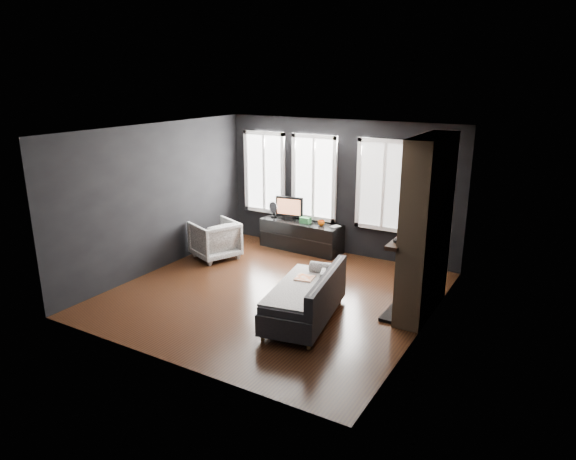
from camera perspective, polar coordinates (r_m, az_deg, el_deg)
The scene contains 18 objects.
floor at distance 8.66m, azimuth -1.59°, elevation -7.07°, with size 5.00×5.00×0.00m, color black.
ceiling at distance 7.96m, azimuth -1.74°, elevation 11.00°, with size 5.00×5.00×0.00m, color white.
wall_back at distance 10.35m, azimuth 5.70°, elevation 4.71°, with size 5.00×0.02×2.70m, color black.
wall_left at distance 9.73m, azimuth -14.28°, elevation 3.49°, with size 0.02×5.00×2.70m, color black.
wall_right at distance 7.25m, azimuth 15.35°, elevation -1.08°, with size 0.02×5.00×2.70m, color black.
windows at distance 10.35m, azimuth 3.47°, elevation 10.53°, with size 4.00×0.16×1.76m, color white, non-canonical shape.
fireplace at distance 7.86m, azimuth 15.13°, elevation 0.30°, with size 0.70×1.62×2.70m, color #93724C, non-canonical shape.
sofa at distance 7.64m, azimuth 1.84°, elevation -7.26°, with size 0.90×1.80×0.77m, color black, non-canonical shape.
stripe_pillow at distance 7.76m, azimuth 3.89°, elevation -5.54°, with size 0.06×0.28×0.28m, color gray.
armchair at distance 10.28m, azimuth -8.13°, elevation -0.85°, with size 0.81×0.76×0.83m, color silver.
media_console at distance 10.70m, azimuth 1.50°, elevation -0.62°, with size 1.75×0.55×0.60m, color black, non-canonical shape.
monitor at distance 10.73m, azimuth 0.15°, elevation 2.62°, with size 0.61×0.13×0.55m, color black, non-canonical shape.
desk_fan at distance 10.92m, azimuth -1.58°, elevation 2.33°, with size 0.24×0.24×0.35m, color #969696, non-canonical shape.
mug at distance 10.34m, azimuth 3.72°, elevation 0.85°, with size 0.13×0.11×0.13m, color #C54C07.
book at distance 10.32m, azimuth 4.99°, elevation 0.99°, with size 0.15×0.02×0.21m, color #9E957B.
storage_box at distance 10.51m, azimuth 1.95°, elevation 1.10°, with size 0.21×0.14×0.12m, color #2B7239.
mantel_vase at distance 8.35m, azimuth 14.30°, elevation 1.05°, with size 0.16×0.17×0.16m, color gold.
mantel_clock at distance 7.45m, azimuth 12.07°, elevation -1.19°, with size 0.12×0.12×0.04m, color black.
Camera 1 is at (4.21, -6.71, 3.50)m, focal length 32.00 mm.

